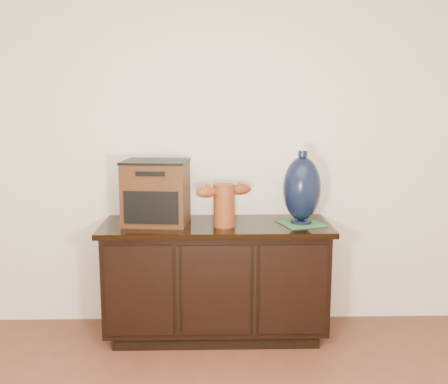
{
  "coord_description": "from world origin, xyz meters",
  "views": [
    {
      "loc": [
        -0.03,
        -1.04,
        1.52
      ],
      "look_at": [
        0.05,
        2.18,
        0.97
      ],
      "focal_mm": 42.0,
      "sensor_mm": 36.0,
      "label": 1
    }
  ],
  "objects_px": {
    "sideboard": "(216,279)",
    "terracotta_vessel": "(224,203)",
    "tv_radio": "(156,192)",
    "lamp_base": "(302,189)",
    "spray_can": "(224,204)"
  },
  "relations": [
    {
      "from": "sideboard",
      "to": "spray_can",
      "type": "bearing_deg",
      "value": 75.29
    },
    {
      "from": "terracotta_vessel",
      "to": "spray_can",
      "type": "xyz_separation_m",
      "value": [
        0.01,
        0.29,
        -0.06
      ]
    },
    {
      "from": "tv_radio",
      "to": "lamp_base",
      "type": "bearing_deg",
      "value": 3.81
    },
    {
      "from": "sideboard",
      "to": "lamp_base",
      "type": "distance_m",
      "value": 0.81
    },
    {
      "from": "tv_radio",
      "to": "lamp_base",
      "type": "xyz_separation_m",
      "value": [
        0.92,
        -0.04,
        0.02
      ]
    },
    {
      "from": "lamp_base",
      "to": "spray_can",
      "type": "bearing_deg",
      "value": 153.43
    },
    {
      "from": "spray_can",
      "to": "terracotta_vessel",
      "type": "bearing_deg",
      "value": -91.44
    },
    {
      "from": "tv_radio",
      "to": "sideboard",
      "type": "bearing_deg",
      "value": 3.47
    },
    {
      "from": "terracotta_vessel",
      "to": "lamp_base",
      "type": "bearing_deg",
      "value": -17.96
    },
    {
      "from": "sideboard",
      "to": "tv_radio",
      "type": "height_order",
      "value": "tv_radio"
    },
    {
      "from": "sideboard",
      "to": "tv_radio",
      "type": "bearing_deg",
      "value": 177.33
    },
    {
      "from": "sideboard",
      "to": "terracotta_vessel",
      "type": "xyz_separation_m",
      "value": [
        0.05,
        -0.07,
        0.52
      ]
    },
    {
      "from": "spray_can",
      "to": "sideboard",
      "type": "bearing_deg",
      "value": -104.71
    },
    {
      "from": "terracotta_vessel",
      "to": "tv_radio",
      "type": "relative_size",
      "value": 0.85
    },
    {
      "from": "terracotta_vessel",
      "to": "spray_can",
      "type": "height_order",
      "value": "terracotta_vessel"
    }
  ]
}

